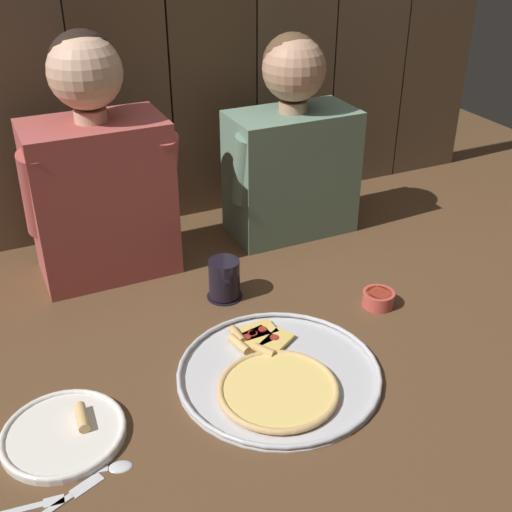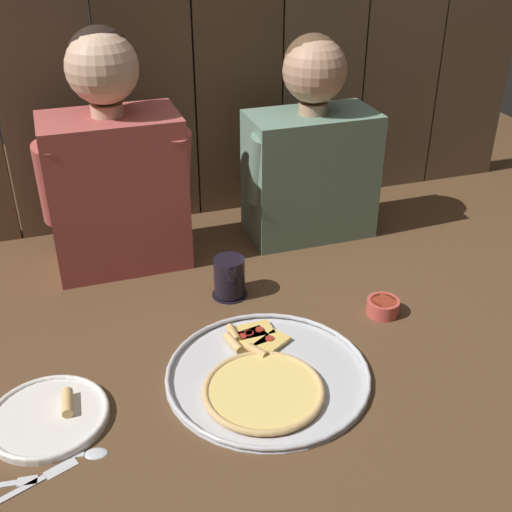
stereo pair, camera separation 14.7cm
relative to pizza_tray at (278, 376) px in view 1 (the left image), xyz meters
name	(u,v)px [view 1 (the left image)]	position (x,y,z in m)	size (l,w,h in m)	color
ground_plane	(281,341)	(0.07, 0.12, -0.01)	(3.20, 3.20, 0.00)	brown
pizza_tray	(278,376)	(0.00, 0.00, 0.00)	(0.44, 0.44, 0.03)	silver
dinner_plate	(64,433)	(-0.44, 0.03, 0.00)	(0.24, 0.24, 0.03)	white
drinking_glass	(224,279)	(0.02, 0.35, 0.04)	(0.09, 0.09, 0.11)	black
dipping_bowl	(378,298)	(0.36, 0.15, 0.01)	(0.08, 0.08, 0.04)	#CC4C42
table_fork	(29,507)	(-0.53, -0.12, -0.01)	(0.13, 0.03, 0.01)	silver
table_knife	(64,500)	(-0.47, -0.13, -0.01)	(0.15, 0.07, 0.01)	silver
table_spoon	(108,468)	(-0.39, -0.09, -0.01)	(0.14, 0.05, 0.01)	silver
diner_left	(98,170)	(-0.21, 0.61, 0.28)	(0.39, 0.22, 0.63)	#AD4C47
diner_right	(292,147)	(0.35, 0.61, 0.26)	(0.40, 0.20, 0.58)	slate
wooden_backdrop_wall	(163,0)	(0.07, 0.85, 0.64)	(2.19, 0.03, 1.30)	brown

